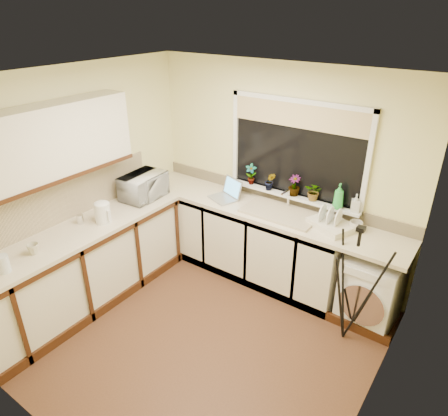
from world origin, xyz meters
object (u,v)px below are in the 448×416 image
dish_rack (331,225)px  glass_jug (3,264)px  washing_machine (371,289)px  cup_left (33,249)px  laptop (227,193)px  kettle (103,213)px  soap_bottle_green (339,196)px  soap_bottle_clear (356,203)px  steel_jar (80,219)px  cup_back (356,226)px  plant_b (270,181)px  tripod (351,286)px  plant_c (294,186)px  plant_a (251,174)px  microwave (143,186)px  plant_d (314,192)px

dish_rack → glass_jug: 3.07m
washing_machine → cup_left: cup_left is taller
laptop → kettle: size_ratio=1.87×
soap_bottle_green → soap_bottle_clear: bearing=10.8°
steel_jar → washing_machine: bearing=27.2°
glass_jug → cup_back: glass_jug is taller
laptop → plant_b: bearing=44.3°
washing_machine → plant_b: (-1.34, 0.22, 0.78)m
tripod → soap_bottle_green: size_ratio=4.56×
kettle → tripod: bearing=18.9°
steel_jar → soap_bottle_green: bearing=36.5°
steel_jar → plant_c: plant_c is taller
cup_left → steel_jar: bearing=102.6°
soap_bottle_clear → tripod: bearing=-68.0°
steel_jar → soap_bottle_clear: bearing=35.0°
laptop → plant_a: plant_a is taller
glass_jug → soap_bottle_green: (1.96, 2.52, 0.21)m
dish_rack → washing_machine: bearing=17.8°
laptop → glass_jug: (-0.70, -2.32, 0.02)m
plant_a → soap_bottle_clear: size_ratio=1.32×
kettle → steel_jar: bearing=-138.4°
glass_jug → microwave: size_ratio=0.30×
washing_machine → soap_bottle_clear: size_ratio=4.01×
laptop → soap_bottle_green: bearing=29.7°
tripod → soap_bottle_clear: (-0.26, 0.64, 0.52)m
plant_a → kettle: bearing=-121.7°
laptop → plant_d: plant_d is taller
microwave → cup_left: microwave is taller
washing_machine → cup_left: size_ratio=6.95×
steel_jar → plant_d: plant_d is taller
plant_a → cup_left: bearing=-112.8°
dish_rack → soap_bottle_green: 0.31m
dish_rack → soap_bottle_clear: (0.15, 0.20, 0.21)m
plant_a → washing_machine: bearing=-8.4°
tripod → plant_b: bearing=138.6°
kettle → soap_bottle_green: soap_bottle_green is taller
steel_jar → tripod: bearing=20.8°
plant_d → cup_left: size_ratio=1.91×
washing_machine → kettle: kettle is taller
washing_machine → plant_a: (-1.60, 0.24, 0.80)m
dish_rack → cup_back: 0.24m
plant_b → dish_rack: bearing=-11.7°
dish_rack → steel_jar: (-2.17, -1.42, 0.02)m
tripod → soap_bottle_clear: 0.87m
cup_back → dish_rack: bearing=-162.1°
microwave → soap_bottle_green: bearing=-74.1°
glass_jug → plant_a: 2.70m
plant_c → cup_back: 0.80m
glass_jug → plant_d: (1.68, 2.55, 0.18)m
tripod → glass_jug: tripod is taller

